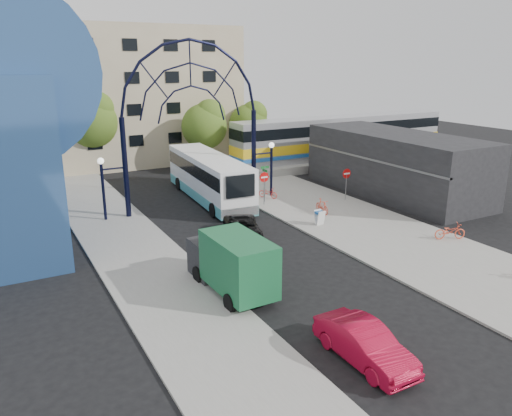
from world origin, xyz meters
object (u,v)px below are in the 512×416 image
street_name_sign (265,176)px  stop_sign (264,180)px  do_not_enter_sign (347,177)px  tree_north_c (250,122)px  bike_near_b (322,206)px  sandwich_board (320,216)px  train_car (342,136)px  black_suv (243,228)px  gateway_arch (191,91)px  tree_north_a (206,124)px  green_truck (231,262)px  tree_north_b (92,119)px  bike_far_a (450,231)px  bike_near_a (268,193)px  city_bus (209,177)px  red_sedan (365,344)px

street_name_sign → stop_sign: bearing=-123.6°
do_not_enter_sign → tree_north_c: tree_north_c is taller
bike_near_b → tree_north_c: bearing=82.7°
sandwich_board → train_car: 21.65m
train_car → black_suv: 25.34m
train_car → stop_sign: bearing=-146.7°
bike_near_b → gateway_arch: bearing=146.8°
gateway_arch → train_car: size_ratio=0.54×
tree_north_a → tree_north_c: size_ratio=1.08×
green_truck → tree_north_b: bearing=88.8°
bike_far_a → street_name_sign: bearing=47.6°
tree_north_c → sandwich_board: bearing=-106.5°
stop_sign → bike_far_a: bearing=-63.2°
street_name_sign → sandwich_board: 6.78m
gateway_arch → do_not_enter_sign: gateway_arch is taller
tree_north_c → bike_far_a: 28.32m
do_not_enter_sign → street_name_sign: bearing=155.8°
tree_north_a → tree_north_c: bearing=18.4°
sandwich_board → bike_near_a: bearing=87.3°
stop_sign → tree_north_a: tree_north_a is taller
do_not_enter_sign → train_car: train_car is taller
street_name_sign → sandwich_board: street_name_sign is taller
gateway_arch → bike_near_b: size_ratio=7.99×
tree_north_c → green_truck: bearing=-119.8°
street_name_sign → tree_north_a: (0.92, 13.33, 2.48)m
tree_north_c → city_bus: tree_north_c is taller
train_car → bike_far_a: size_ratio=13.10×
bike_far_a → gateway_arch: bearing=61.0°
bike_near_b → street_name_sign: bearing=120.6°
train_car → bike_far_a: 24.02m
stop_sign → bike_near_b: bearing=-58.2°
stop_sign → street_name_sign: bearing=56.4°
street_name_sign → sandwich_board: bearing=-86.5°
train_car → tree_north_b: 25.27m
street_name_sign → bike_near_b: street_name_sign is taller
city_bus → red_sedan: (-4.02, -23.20, -1.10)m
red_sedan → tree_north_a: bearing=75.6°
red_sedan → tree_north_b: bearing=92.2°
street_name_sign → bike_near_a: street_name_sign is taller
tree_north_b → black_suv: 24.24m
street_name_sign → green_truck: 15.37m
stop_sign → tree_north_b: size_ratio=0.31×
city_bus → green_truck: 16.60m
tree_north_a → bike_near_a: (-0.17, -12.53, -4.05)m
sandwich_board → tree_north_c: size_ratio=0.15×
red_sedan → bike_far_a: (13.04, 7.33, -0.10)m
do_not_enter_sign → bike_far_a: bearing=-90.3°
do_not_enter_sign → tree_north_b: size_ratio=0.31×
gateway_arch → tree_north_a: (6.12, 11.93, -3.95)m
green_truck → bike_near_b: green_truck is taller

